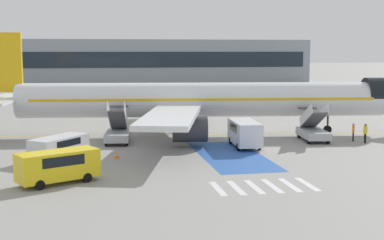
{
  "coord_description": "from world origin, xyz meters",
  "views": [
    {
      "loc": [
        -13.22,
        -54.2,
        8.65
      ],
      "look_at": [
        -3.18,
        -1.69,
        1.68
      ],
      "focal_mm": 50.0,
      "sensor_mm": 36.0,
      "label": 1
    }
  ],
  "objects_px": {
    "ground_crew_0": "(365,132)",
    "traffic_cone_1": "(116,155)",
    "boarding_stairs_forward": "(313,131)",
    "ground_crew_1": "(353,131)",
    "service_van_0": "(58,164)",
    "airliner": "(196,100)",
    "terminal_building": "(125,62)",
    "boarding_stairs_aft": "(118,132)",
    "service_van_3": "(59,145)",
    "fuel_tanker": "(109,98)",
    "service_van_1": "(245,132)"
  },
  "relations": [
    {
      "from": "fuel_tanker",
      "to": "terminal_building",
      "type": "height_order",
      "value": "terminal_building"
    },
    {
      "from": "airliner",
      "to": "ground_crew_1",
      "type": "relative_size",
      "value": 26.48
    },
    {
      "from": "boarding_stairs_aft",
      "to": "ground_crew_0",
      "type": "distance_m",
      "value": 23.32
    },
    {
      "from": "ground_crew_1",
      "to": "traffic_cone_1",
      "type": "height_order",
      "value": "ground_crew_1"
    },
    {
      "from": "fuel_tanker",
      "to": "ground_crew_1",
      "type": "relative_size",
      "value": 5.88
    },
    {
      "from": "airliner",
      "to": "traffic_cone_1",
      "type": "height_order",
      "value": "airliner"
    },
    {
      "from": "traffic_cone_1",
      "to": "terminal_building",
      "type": "height_order",
      "value": "terminal_building"
    },
    {
      "from": "boarding_stairs_aft",
      "to": "ground_crew_0",
      "type": "relative_size",
      "value": 2.96
    },
    {
      "from": "boarding_stairs_forward",
      "to": "ground_crew_1",
      "type": "distance_m",
      "value": 3.79
    },
    {
      "from": "ground_crew_1",
      "to": "boarding_stairs_aft",
      "type": "bearing_deg",
      "value": 110.05
    },
    {
      "from": "service_van_0",
      "to": "service_van_1",
      "type": "distance_m",
      "value": 19.02
    },
    {
      "from": "boarding_stairs_aft",
      "to": "fuel_tanker",
      "type": "distance_m",
      "value": 29.51
    },
    {
      "from": "fuel_tanker",
      "to": "ground_crew_0",
      "type": "bearing_deg",
      "value": -149.43
    },
    {
      "from": "boarding_stairs_aft",
      "to": "service_van_3",
      "type": "xyz_separation_m",
      "value": [
        -5.02,
        -6.76,
        0.1
      ]
    },
    {
      "from": "airliner",
      "to": "terminal_building",
      "type": "height_order",
      "value": "terminal_building"
    },
    {
      "from": "boarding_stairs_forward",
      "to": "fuel_tanker",
      "type": "relative_size",
      "value": 0.52
    },
    {
      "from": "boarding_stairs_aft",
      "to": "ground_crew_0",
      "type": "xyz_separation_m",
      "value": [
        22.88,
        -4.51,
        0.06
      ]
    },
    {
      "from": "service_van_3",
      "to": "boarding_stairs_forward",
      "type": "bearing_deg",
      "value": -131.09
    },
    {
      "from": "ground_crew_1",
      "to": "terminal_building",
      "type": "distance_m",
      "value": 97.47
    },
    {
      "from": "ground_crew_0",
      "to": "ground_crew_1",
      "type": "height_order",
      "value": "ground_crew_0"
    },
    {
      "from": "airliner",
      "to": "traffic_cone_1",
      "type": "distance_m",
      "value": 14.26
    },
    {
      "from": "airliner",
      "to": "boarding_stairs_forward",
      "type": "bearing_deg",
      "value": 68.6
    },
    {
      "from": "service_van_1",
      "to": "terminal_building",
      "type": "distance_m",
      "value": 97.22
    },
    {
      "from": "ground_crew_0",
      "to": "traffic_cone_1",
      "type": "xyz_separation_m",
      "value": [
        -23.4,
        -2.97,
        -0.8
      ]
    },
    {
      "from": "service_van_0",
      "to": "service_van_3",
      "type": "xyz_separation_m",
      "value": [
        -0.36,
        8.23,
        -0.18
      ]
    },
    {
      "from": "boarding_stairs_aft",
      "to": "traffic_cone_1",
      "type": "bearing_deg",
      "value": -86.74
    },
    {
      "from": "airliner",
      "to": "boarding_stairs_aft",
      "type": "bearing_deg",
      "value": -60.89
    },
    {
      "from": "airliner",
      "to": "fuel_tanker",
      "type": "bearing_deg",
      "value": -156.0
    },
    {
      "from": "boarding_stairs_forward",
      "to": "traffic_cone_1",
      "type": "bearing_deg",
      "value": -157.77
    },
    {
      "from": "traffic_cone_1",
      "to": "service_van_3",
      "type": "bearing_deg",
      "value": 170.94
    },
    {
      "from": "airliner",
      "to": "terminal_building",
      "type": "relative_size",
      "value": 0.47
    },
    {
      "from": "service_van_0",
      "to": "service_van_1",
      "type": "relative_size",
      "value": 1.02
    },
    {
      "from": "traffic_cone_1",
      "to": "boarding_stairs_forward",
      "type": "bearing_deg",
      "value": 15.01
    },
    {
      "from": "airliner",
      "to": "fuel_tanker",
      "type": "height_order",
      "value": "airliner"
    },
    {
      "from": "service_van_1",
      "to": "ground_crew_0",
      "type": "bearing_deg",
      "value": 2.65
    },
    {
      "from": "boarding_stairs_forward",
      "to": "service_van_0",
      "type": "xyz_separation_m",
      "value": [
        -23.24,
        -12.63,
        0.32
      ]
    },
    {
      "from": "service_van_0",
      "to": "ground_crew_1",
      "type": "bearing_deg",
      "value": 86.64
    },
    {
      "from": "service_van_1",
      "to": "ground_crew_1",
      "type": "xyz_separation_m",
      "value": [
        11.08,
        0.91,
        -0.38
      ]
    },
    {
      "from": "service_van_1",
      "to": "service_van_0",
      "type": "bearing_deg",
      "value": -142.78
    },
    {
      "from": "boarding_stairs_forward",
      "to": "service_van_0",
      "type": "bearing_deg",
      "value": -144.26
    },
    {
      "from": "terminal_building",
      "to": "fuel_tanker",
      "type": "bearing_deg",
      "value": -95.76
    },
    {
      "from": "boarding_stairs_forward",
      "to": "service_van_3",
      "type": "height_order",
      "value": "boarding_stairs_forward"
    },
    {
      "from": "ground_crew_0",
      "to": "traffic_cone_1",
      "type": "distance_m",
      "value": 23.6
    },
    {
      "from": "service_van_3",
      "to": "ground_crew_1",
      "type": "xyz_separation_m",
      "value": [
        27.22,
        3.3,
        -0.08
      ]
    },
    {
      "from": "boarding_stairs_aft",
      "to": "terminal_building",
      "type": "height_order",
      "value": "terminal_building"
    },
    {
      "from": "service_van_3",
      "to": "ground_crew_0",
      "type": "distance_m",
      "value": 27.99
    },
    {
      "from": "ground_crew_0",
      "to": "airliner",
      "type": "bearing_deg",
      "value": 113.78
    },
    {
      "from": "boarding_stairs_forward",
      "to": "traffic_cone_1",
      "type": "relative_size",
      "value": 10.39
    },
    {
      "from": "ground_crew_1",
      "to": "service_van_3",
      "type": "bearing_deg",
      "value": 125.81
    },
    {
      "from": "boarding_stairs_aft",
      "to": "boarding_stairs_forward",
      "type": "bearing_deg",
      "value": 0.0
    }
  ]
}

